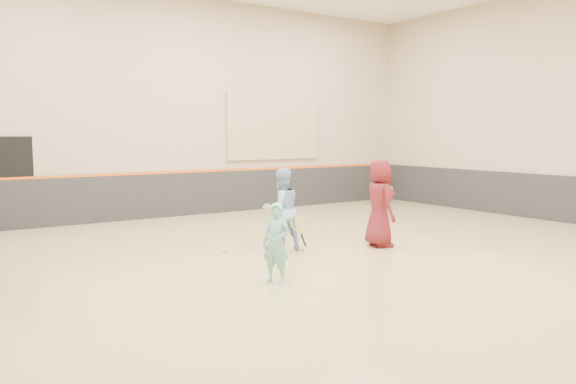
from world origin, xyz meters
TOP-DOWN VIEW (x-y plane):
  - room at (0.00, 0.00)m, footprint 15.04×12.04m
  - wainscot_back at (0.00, 5.97)m, footprint 14.90×0.04m
  - wainscot_right at (7.47, 0.00)m, footprint 0.04×11.90m
  - accent_stripe at (0.00, 5.96)m, footprint 14.90×0.03m
  - acoustic_panel at (2.80, 5.95)m, footprint 3.20×0.08m
  - doorway at (-4.50, 5.98)m, footprint 1.10×0.05m
  - girl at (-1.80, -1.43)m, footprint 0.48×0.53m
  - instructor at (-0.44, 0.53)m, footprint 0.82×0.65m
  - young_man at (1.44, -0.19)m, footprint 0.77×0.98m
  - held_racket at (-0.25, 0.26)m, footprint 0.40×0.40m
  - spare_racket at (-0.15, 1.85)m, footprint 0.74×0.74m
  - ball_under_racket at (-0.11, 0.28)m, footprint 0.07×0.07m
  - ball_in_hand at (1.65, -0.30)m, footprint 0.07×0.07m
  - ball_beside_spare at (-1.44, 0.99)m, footprint 0.07×0.07m

SIDE VIEW (x-z plane):
  - ball_under_racket at x=-0.11m, z-range 0.00..0.07m
  - ball_beside_spare at x=-1.44m, z-range 0.00..0.07m
  - spare_racket at x=-0.15m, z-range 0.00..0.08m
  - held_racket at x=-0.25m, z-range 0.20..0.88m
  - wainscot_back at x=0.00m, z-range 0.00..1.20m
  - wainscot_right at x=7.47m, z-range 0.00..1.20m
  - girl at x=-1.80m, z-range 0.00..1.22m
  - instructor at x=-0.44m, z-range 0.00..1.61m
  - room at x=0.00m, z-range -2.30..3.92m
  - young_man at x=1.44m, z-range 0.00..1.76m
  - doorway at x=-4.50m, z-range 0.00..2.20m
  - ball_in_hand at x=1.65m, z-range 1.14..1.21m
  - accent_stripe at x=0.00m, z-range 1.19..1.25m
  - acoustic_panel at x=2.80m, z-range 1.50..3.50m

